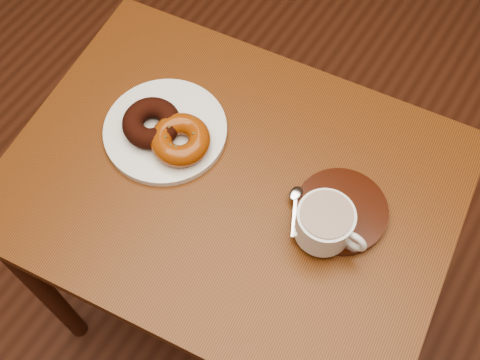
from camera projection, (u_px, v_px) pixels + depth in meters
The scene contains 7 objects.
cafe_table at pixel (232, 209), 1.19m from camera, with size 0.87×0.70×0.75m.
donut_plate at pixel (165, 130), 1.12m from camera, with size 0.23×0.23×0.01m, color white.
donut_cinnamon at pixel (152, 123), 1.10m from camera, with size 0.11×0.11×0.04m, color black.
donut_caramel at pixel (180, 140), 1.08m from camera, with size 0.14×0.14×0.04m.
saucer at pixel (341, 211), 1.04m from camera, with size 0.16×0.16×0.02m, color #321106.
coffee_cup at pixel (325, 223), 0.99m from camera, with size 0.13×0.10×0.07m.
teaspoon at pixel (296, 198), 1.04m from camera, with size 0.05×0.09×0.01m.
Camera 1 is at (0.12, -0.17, 1.71)m, focal length 45.00 mm.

